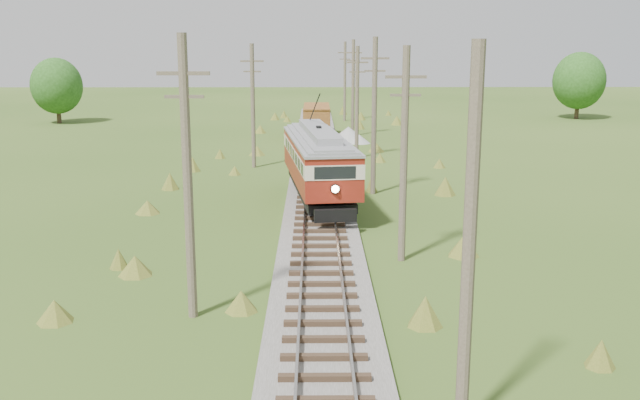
{
  "coord_description": "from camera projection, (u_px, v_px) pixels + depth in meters",
  "views": [
    {
      "loc": [
        -0.27,
        -9.81,
        8.75
      ],
      "look_at": [
        0.0,
        20.38,
        2.0
      ],
      "focal_mm": 40.0,
      "sensor_mm": 36.0,
      "label": 1
    }
  ],
  "objects": [
    {
      "name": "railbed_main",
      "position": [
        318.0,
        181.0,
        44.62
      ],
      "size": [
        3.6,
        96.0,
        0.57
      ],
      "color": "#605B54",
      "rests_on": "ground"
    },
    {
      "name": "streetcar",
      "position": [
        319.0,
        158.0,
        38.26
      ],
      "size": [
        4.22,
        12.24,
        5.54
      ],
      "rotation": [
        0.0,
        0.0,
        0.12
      ],
      "color": "black",
      "rests_on": "ground"
    },
    {
      "name": "gondola",
      "position": [
        317.0,
        118.0,
        65.48
      ],
      "size": [
        2.38,
        7.27,
        2.41
      ],
      "rotation": [
        0.0,
        0.0,
        -0.0
      ],
      "color": "black",
      "rests_on": "ground"
    },
    {
      "name": "gravel_pile",
      "position": [
        350.0,
        135.0,
        63.11
      ],
      "size": [
        3.64,
        3.86,
        1.32
      ],
      "color": "gray",
      "rests_on": "ground"
    },
    {
      "name": "utility_pole_r_1",
      "position": [
        469.0,
        247.0,
        15.43
      ],
      "size": [
        0.3,
        0.3,
        8.8
      ],
      "color": "brown",
      "rests_on": "ground"
    },
    {
      "name": "utility_pole_r_2",
      "position": [
        404.0,
        153.0,
        28.11
      ],
      "size": [
        1.6,
        0.3,
        8.6
      ],
      "color": "brown",
      "rests_on": "ground"
    },
    {
      "name": "utility_pole_r_3",
      "position": [
        374.0,
        115.0,
        40.75
      ],
      "size": [
        1.6,
        0.3,
        9.0
      ],
      "color": "brown",
      "rests_on": "ground"
    },
    {
      "name": "utility_pole_r_4",
      "position": [
        357.0,
        101.0,
        53.5
      ],
      "size": [
        1.6,
        0.3,
        8.4
      ],
      "color": "brown",
      "rests_on": "ground"
    },
    {
      "name": "utility_pole_r_5",
      "position": [
        353.0,
        87.0,
        66.14
      ],
      "size": [
        1.6,
        0.3,
        8.9
      ],
      "color": "brown",
      "rests_on": "ground"
    },
    {
      "name": "utility_pole_r_6",
      "position": [
        345.0,
        81.0,
        78.84
      ],
      "size": [
        1.6,
        0.3,
        8.7
      ],
      "color": "brown",
      "rests_on": "ground"
    },
    {
      "name": "utility_pole_l_a",
      "position": [
        188.0,
        177.0,
        22.15
      ],
      "size": [
        1.6,
        0.3,
        9.0
      ],
      "color": "brown",
      "rests_on": "ground"
    },
    {
      "name": "utility_pole_l_b",
      "position": [
        253.0,
        105.0,
        49.51
      ],
      "size": [
        1.6,
        0.3,
        8.6
      ],
      "color": "brown",
      "rests_on": "ground"
    },
    {
      "name": "tree_mid_a",
      "position": [
        57.0,
        86.0,
        76.72
      ],
      "size": [
        5.46,
        5.46,
        7.03
      ],
      "color": "#38281C",
      "rests_on": "ground"
    },
    {
      "name": "tree_mid_b",
      "position": [
        579.0,
        81.0,
        81.06
      ],
      "size": [
        5.88,
        5.88,
        7.57
      ],
      "color": "#38281C",
      "rests_on": "ground"
    }
  ]
}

